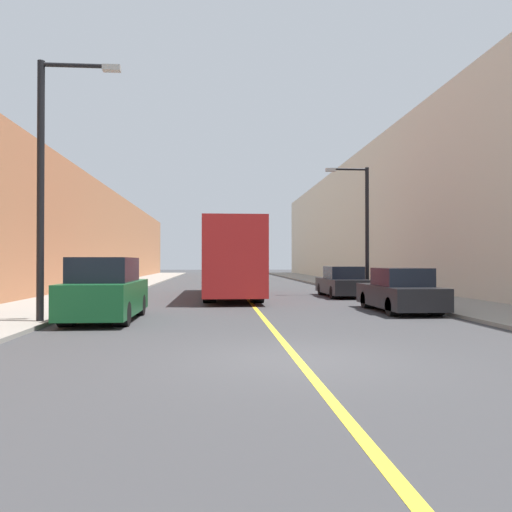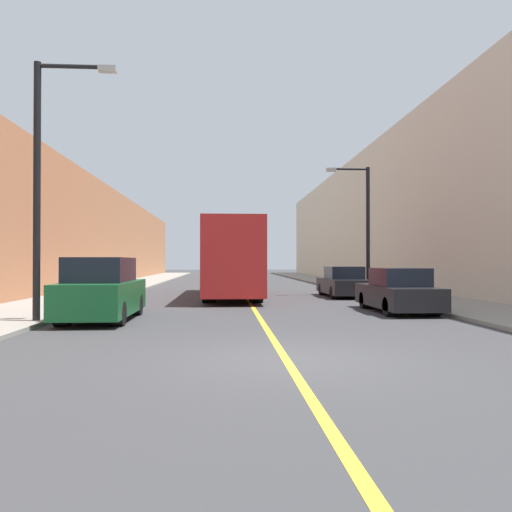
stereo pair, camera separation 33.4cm
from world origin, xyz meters
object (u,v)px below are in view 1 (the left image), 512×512
(car_right_near, at_px, (400,292))
(street_lamp_left, at_px, (48,173))
(car_right_mid, at_px, (343,283))
(street_lamp_right, at_px, (363,221))
(parked_suv_left, at_px, (106,292))
(bus, at_px, (231,258))

(car_right_near, xyz_separation_m, street_lamp_left, (-11.12, -2.74, 3.54))
(car_right_near, height_order, car_right_mid, car_right_near)
(car_right_mid, bearing_deg, street_lamp_right, 33.71)
(street_lamp_right, bearing_deg, parked_suv_left, -136.76)
(parked_suv_left, relative_size, car_right_mid, 1.00)
(street_lamp_left, relative_size, street_lamp_right, 1.11)
(car_right_near, distance_m, street_lamp_right, 9.02)
(bus, relative_size, parked_suv_left, 2.58)
(street_lamp_left, bearing_deg, car_right_near, 13.87)
(street_lamp_left, bearing_deg, bus, 63.07)
(parked_suv_left, xyz_separation_m, street_lamp_right, (10.90, 10.25, 3.00))
(car_right_near, xyz_separation_m, street_lamp_right, (1.20, 8.36, 3.18))
(car_right_mid, height_order, street_lamp_left, street_lamp_left)
(bus, distance_m, car_right_mid, 5.71)
(car_right_near, bearing_deg, car_right_mid, 91.03)
(street_lamp_right, bearing_deg, bus, -176.48)
(parked_suv_left, bearing_deg, street_lamp_right, 43.24)
(bus, bearing_deg, car_right_near, -54.37)
(street_lamp_right, bearing_deg, street_lamp_left, -137.95)
(car_right_near, relative_size, street_lamp_left, 0.62)
(bus, xyz_separation_m, car_right_mid, (5.55, -0.46, -1.24))
(car_right_near, relative_size, street_lamp_right, 0.68)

